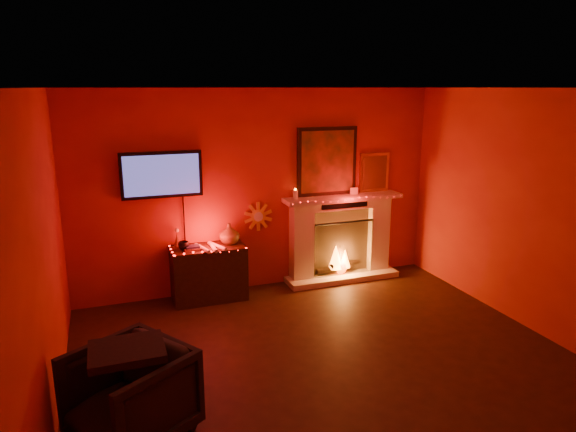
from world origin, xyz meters
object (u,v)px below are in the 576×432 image
at_px(sunburst_clock, 258,217).
at_px(fireplace, 340,230).
at_px(console_table, 210,270).
at_px(armchair, 130,395).
at_px(tv, 162,175).

bearing_deg(sunburst_clock, fireplace, -4.37).
relative_size(fireplace, sunburst_clock, 5.45).
bearing_deg(console_table, fireplace, 3.79).
height_order(console_table, armchair, console_table).
relative_size(fireplace, console_table, 2.20).
xyz_separation_m(tv, sunburst_clock, (1.25, 0.03, -0.65)).
bearing_deg(console_table, sunburst_clock, 16.56).
distance_m(fireplace, sunburst_clock, 1.23).
distance_m(tv, sunburst_clock, 1.41).
bearing_deg(armchair, fireplace, 98.52).
relative_size(sunburst_clock, console_table, 0.40).
bearing_deg(fireplace, sunburst_clock, 175.63).
xyz_separation_m(tv, armchair, (-0.63, -2.70, -1.27)).
height_order(fireplace, console_table, fireplace).
relative_size(sunburst_clock, armchair, 0.49).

